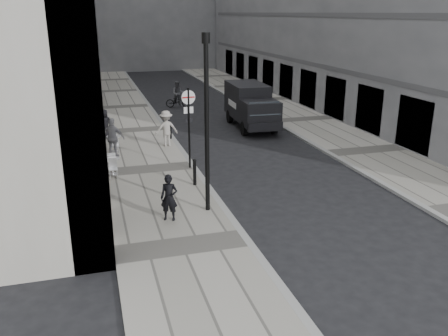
# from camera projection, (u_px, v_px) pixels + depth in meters

# --- Properties ---
(ground) EXTENTS (120.00, 120.00, 0.00)m
(ground) POSITION_uv_depth(u_px,v_px,m) (279.00, 287.00, 12.30)
(ground) COLOR black
(ground) RESTS_ON ground
(sidewalk) EXTENTS (4.00, 60.00, 0.12)m
(sidewalk) POSITION_uv_depth(u_px,v_px,m) (132.00, 131.00, 28.19)
(sidewalk) COLOR #A39E93
(sidewalk) RESTS_ON ground
(far_sidewalk) EXTENTS (4.00, 60.00, 0.12)m
(far_sidewalk) POSITION_uv_depth(u_px,v_px,m) (302.00, 120.00, 31.07)
(far_sidewalk) COLOR #A39E93
(far_sidewalk) RESTS_ON ground
(walking_man) EXTENTS (0.68, 0.57, 1.59)m
(walking_man) POSITION_uv_depth(u_px,v_px,m) (169.00, 198.00, 15.74)
(walking_man) COLOR black
(walking_man) RESTS_ON sidewalk
(sign_post) EXTENTS (0.62, 0.13, 3.58)m
(sign_post) POSITION_uv_depth(u_px,v_px,m) (189.00, 117.00, 20.65)
(sign_post) COLOR black
(sign_post) RESTS_ON sidewalk
(lamppost) EXTENTS (0.27, 0.27, 6.06)m
(lamppost) POSITION_uv_depth(u_px,v_px,m) (207.00, 116.00, 15.75)
(lamppost) COLOR black
(lamppost) RESTS_ON sidewalk
(bollard_near) EXTENTS (0.14, 0.14, 1.01)m
(bollard_near) POSITION_uv_depth(u_px,v_px,m) (195.00, 173.00, 19.07)
(bollard_near) COLOR black
(bollard_near) RESTS_ON sidewalk
(bollard_far) EXTENTS (0.12, 0.12, 0.90)m
(bollard_far) POSITION_uv_depth(u_px,v_px,m) (170.00, 131.00, 26.08)
(bollard_far) COLOR black
(bollard_far) RESTS_ON sidewalk
(panel_van) EXTENTS (2.28, 5.60, 2.60)m
(panel_van) POSITION_uv_depth(u_px,v_px,m) (250.00, 104.00, 28.90)
(panel_van) COLOR black
(panel_van) RESTS_ON ground
(cyclist) EXTENTS (1.91, 1.03, 1.96)m
(cyclist) POSITION_uv_depth(u_px,v_px,m) (178.00, 97.00, 35.20)
(cyclist) COLOR black
(cyclist) RESTS_ON ground
(pedestrian_a) EXTENTS (1.22, 0.87, 1.92)m
(pedestrian_a) POSITION_uv_depth(u_px,v_px,m) (113.00, 138.00, 22.55)
(pedestrian_a) COLOR #5C5C61
(pedestrian_a) RESTS_ON sidewalk
(pedestrian_b) EXTENTS (1.26, 0.80, 1.86)m
(pedestrian_b) POSITION_uv_depth(u_px,v_px,m) (166.00, 128.00, 24.52)
(pedestrian_b) COLOR #ADA6A0
(pedestrian_b) RESTS_ON sidewalk
(pedestrian_c) EXTENTS (0.82, 0.55, 1.63)m
(pedestrian_c) POSITION_uv_depth(u_px,v_px,m) (105.00, 124.00, 26.00)
(pedestrian_c) COLOR black
(pedestrian_c) RESTS_ON sidewalk
(cafe_table_near) EXTENTS (0.66, 1.48, 0.84)m
(cafe_table_near) POSITION_uv_depth(u_px,v_px,m) (112.00, 165.00, 20.30)
(cafe_table_near) COLOR silver
(cafe_table_near) RESTS_ON sidewalk
(cafe_table_mid) EXTENTS (0.74, 1.66, 0.95)m
(cafe_table_mid) POSITION_uv_depth(u_px,v_px,m) (114.00, 143.00, 23.60)
(cafe_table_mid) COLOR silver
(cafe_table_mid) RESTS_ON sidewalk
(cafe_table_far) EXTENTS (0.68, 1.54, 0.88)m
(cafe_table_far) POSITION_uv_depth(u_px,v_px,m) (104.00, 122.00, 28.28)
(cafe_table_far) COLOR silver
(cafe_table_far) RESTS_ON sidewalk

